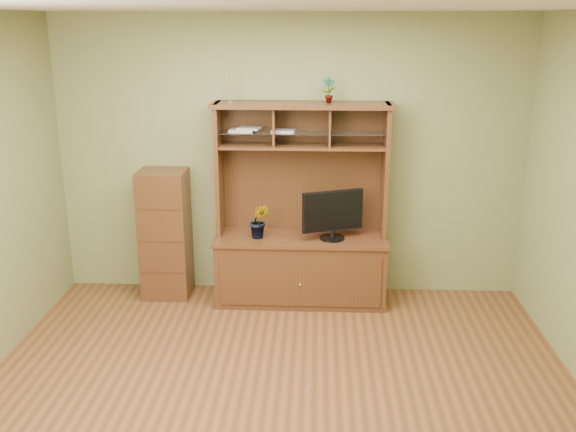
{
  "coord_description": "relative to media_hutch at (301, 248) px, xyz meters",
  "views": [
    {
      "loc": [
        0.27,
        -4.06,
        2.62
      ],
      "look_at": [
        0.02,
        1.2,
        1.01
      ],
      "focal_mm": 40.0,
      "sensor_mm": 36.0,
      "label": 1
    }
  ],
  "objects": [
    {
      "name": "monitor",
      "position": [
        0.29,
        -0.08,
        0.37
      ],
      "size": [
        0.57,
        0.25,
        0.47
      ],
      "rotation": [
        0.0,
        0.0,
        0.36
      ],
      "color": "black",
      "rests_on": "media_hutch"
    },
    {
      "name": "media_hutch",
      "position": [
        0.0,
        0.0,
        0.0
      ],
      "size": [
        1.66,
        0.61,
        1.9
      ],
      "color": "#402512",
      "rests_on": "room"
    },
    {
      "name": "magazines",
      "position": [
        -0.41,
        0.08,
        1.13
      ],
      "size": [
        0.62,
        0.2,
        0.04
      ],
      "color": "silver",
      "rests_on": "media_hutch"
    },
    {
      "name": "top_plant",
      "position": [
        0.24,
        0.08,
        1.5
      ],
      "size": [
        0.13,
        0.1,
        0.23
      ],
      "primitive_type": "imported",
      "rotation": [
        0.0,
        0.0,
        0.15
      ],
      "color": "#2E6C25",
      "rests_on": "media_hutch"
    },
    {
      "name": "orchid_plant",
      "position": [
        -0.39,
        -0.08,
        0.3
      ],
      "size": [
        0.2,
        0.17,
        0.34
      ],
      "primitive_type": "imported",
      "rotation": [
        0.0,
        0.0,
        -0.09
      ],
      "color": "#29541C",
      "rests_on": "media_hutch"
    },
    {
      "name": "room",
      "position": [
        -0.12,
        -1.73,
        0.83
      ],
      "size": [
        4.54,
        4.04,
        2.74
      ],
      "color": "#563118",
      "rests_on": "ground"
    },
    {
      "name": "side_cabinet",
      "position": [
        -1.32,
        0.05,
        0.11
      ],
      "size": [
        0.45,
        0.41,
        1.26
      ],
      "color": "#402512",
      "rests_on": "room"
    },
    {
      "name": "reed_diffuser",
      "position": [
        -0.66,
        0.08,
        1.48
      ],
      "size": [
        0.05,
        0.05,
        0.25
      ],
      "color": "silver",
      "rests_on": "media_hutch"
    }
  ]
}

